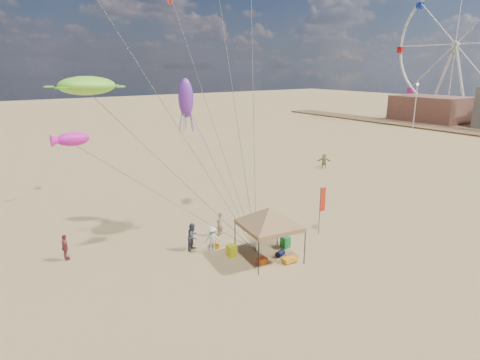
{
  "coord_description": "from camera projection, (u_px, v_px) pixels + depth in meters",
  "views": [
    {
      "loc": [
        -14.33,
        -17.83,
        11.09
      ],
      "look_at": [
        0.0,
        3.0,
        4.0
      ],
      "focal_mm": 30.32,
      "sensor_mm": 36.0,
      "label": 1
    }
  ],
  "objects": [
    {
      "name": "person_far_c",
      "position": [
        324.0,
        161.0,
        45.58
      ],
      "size": [
        1.47,
        1.49,
        1.72
      ],
      "primitive_type": "imported",
      "rotation": [
        0.0,
        0.0,
        5.49
      ],
      "color": "tan",
      "rests_on": "ground"
    },
    {
      "name": "bag_navy",
      "position": [
        280.0,
        253.0,
        24.53
      ],
      "size": [
        0.69,
        0.54,
        0.36
      ],
      "primitive_type": "cylinder",
      "rotation": [
        0.0,
        1.57,
        0.35
      ],
      "color": "#0D133B",
      "rests_on": "ground"
    },
    {
      "name": "crate_grey",
      "position": [
        288.0,
        257.0,
        24.14
      ],
      "size": [
        0.34,
        0.3,
        0.28
      ],
      "primitive_type": "cube",
      "color": "gray",
      "rests_on": "ground"
    },
    {
      "name": "person_near_a",
      "position": [
        220.0,
        224.0,
        27.42
      ],
      "size": [
        0.72,
        0.64,
        1.67
      ],
      "primitive_type": "imported",
      "rotation": [
        0.0,
        0.0,
        3.63
      ],
      "color": "#A87C60",
      "rests_on": "ground"
    },
    {
      "name": "chair_green",
      "position": [
        285.0,
        242.0,
        25.7
      ],
      "size": [
        0.5,
        0.5,
        0.7
      ],
      "primitive_type": "cube",
      "color": "#188734",
      "rests_on": "ground"
    },
    {
      "name": "person_far_a",
      "position": [
        65.0,
        247.0,
        23.9
      ],
      "size": [
        0.4,
        0.95,
        1.61
      ],
      "primitive_type": "imported",
      "rotation": [
        0.0,
        0.0,
        1.58
      ],
      "color": "#9E403C",
      "rests_on": "ground"
    },
    {
      "name": "lamp_north",
      "position": [
        416.0,
        98.0,
        74.11
      ],
      "size": [
        0.5,
        0.5,
        8.25
      ],
      "color": "silver",
      "rests_on": "ground"
    },
    {
      "name": "beach_cart",
      "position": [
        290.0,
        259.0,
        23.74
      ],
      "size": [
        0.9,
        0.5,
        0.24
      ],
      "primitive_type": "cube",
      "color": "orange",
      "rests_on": "ground"
    },
    {
      "name": "fish_kite",
      "position": [
        73.0,
        139.0,
        21.52
      ],
      "size": [
        1.81,
        1.11,
        0.75
      ],
      "primitive_type": "ellipsoid",
      "rotation": [
        0.0,
        0.0,
        -0.16
      ],
      "color": "#F91ABE",
      "rests_on": "ground"
    },
    {
      "name": "ferris_wheel",
      "position": [
        455.0,
        51.0,
        83.64
      ],
      "size": [
        1.1,
        26.74,
        28.71
      ],
      "color": "silver",
      "rests_on": "ground"
    },
    {
      "name": "bag_orange",
      "position": [
        216.0,
        245.0,
        25.73
      ],
      "size": [
        0.54,
        0.69,
        0.36
      ],
      "primitive_type": "cylinder",
      "rotation": [
        0.0,
        1.57,
        1.22
      ],
      "color": "orange",
      "rests_on": "ground"
    },
    {
      "name": "building_north",
      "position": [
        431.0,
        109.0,
        84.62
      ],
      "size": [
        10.0,
        14.0,
        5.2
      ],
      "primitive_type": "cube",
      "color": "#8C5947",
      "rests_on": "ground"
    },
    {
      "name": "person_near_c",
      "position": [
        212.0,
        239.0,
        25.06
      ],
      "size": [
        1.2,
        0.97,
        1.63
      ],
      "primitive_type": "imported",
      "rotation": [
        0.0,
        0.0,
        2.74
      ],
      "color": "white",
      "rests_on": "ground"
    },
    {
      "name": "person_near_b",
      "position": [
        193.0,
        237.0,
        25.24
      ],
      "size": [
        1.08,
        1.02,
        1.76
      ],
      "primitive_type": "imported",
      "rotation": [
        0.0,
        0.0,
        0.56
      ],
      "color": "#3E4554",
      "rests_on": "ground"
    },
    {
      "name": "feather_flag",
      "position": [
        322.0,
        203.0,
        27.36
      ],
      "size": [
        0.51,
        0.05,
        3.34
      ],
      "color": "black",
      "rests_on": "ground"
    },
    {
      "name": "ground",
      "position": [
        268.0,
        253.0,
        24.96
      ],
      "size": [
        280.0,
        280.0,
        0.0
      ],
      "primitive_type": "plane",
      "color": "tan",
      "rests_on": "ground"
    },
    {
      "name": "cooler_blue",
      "position": [
        267.0,
        230.0,
        28.0
      ],
      "size": [
        0.54,
        0.38,
        0.38
      ],
      "primitive_type": "cube",
      "color": "#1424A9",
      "rests_on": "ground"
    },
    {
      "name": "cooler_red",
      "position": [
        262.0,
        261.0,
        23.54
      ],
      "size": [
        0.54,
        0.38,
        0.38
      ],
      "primitive_type": "cube",
      "color": "#C5480F",
      "rests_on": "ground"
    },
    {
      "name": "turtle_kite",
      "position": [
        87.0,
        86.0,
        21.67
      ],
      "size": [
        3.74,
        3.44,
        1.0
      ],
      "primitive_type": "ellipsoid",
      "rotation": [
        0.0,
        0.0,
        0.43
      ],
      "color": "#8CF634",
      "rests_on": "ground"
    },
    {
      "name": "chair_yellow",
      "position": [
        232.0,
        251.0,
        24.47
      ],
      "size": [
        0.5,
        0.5,
        0.7
      ],
      "primitive_type": "cube",
      "color": "#CCD017",
      "rests_on": "ground"
    },
    {
      "name": "squid_kite",
      "position": [
        186.0,
        98.0,
        28.23
      ],
      "size": [
        1.13,
        1.13,
        2.72
      ],
      "primitive_type": "ellipsoid",
      "rotation": [
        0.0,
        0.0,
        0.08
      ],
      "color": "purple",
      "rests_on": "ground"
    },
    {
      "name": "canopy_tent",
      "position": [
        270.0,
        209.0,
        23.43
      ],
      "size": [
        6.03,
        6.03,
        3.76
      ],
      "color": "black",
      "rests_on": "ground"
    }
  ]
}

